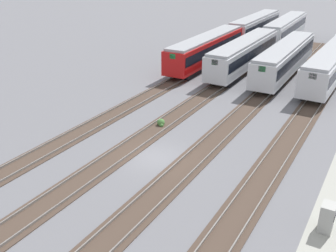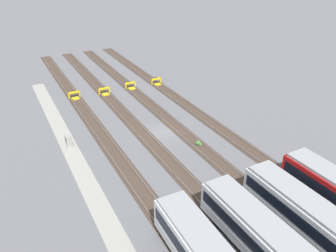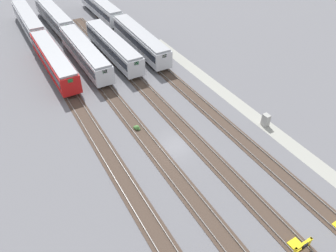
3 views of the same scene
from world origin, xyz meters
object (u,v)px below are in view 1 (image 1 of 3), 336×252
object	(u,v)px
subway_car_front_row_centre	(285,29)
weed_clump	(161,123)
electrical_cabinet	(327,217)
subway_car_front_row_left_inner	(255,26)
subway_car_front_row_right_inner	(331,65)
subway_car_front_row_leftmost	(244,54)
subway_car_back_row_leftmost	(207,49)
subway_car_front_row_rightmost	(285,59)

from	to	relation	value
subway_car_front_row_centre	weed_clump	distance (m)	38.35
electrical_cabinet	subway_car_front_row_left_inner	bearing A→B (deg)	22.97
subway_car_front_row_left_inner	subway_car_front_row_right_inner	bearing A→B (deg)	-141.70
subway_car_front_row_leftmost	electrical_cabinet	bearing A→B (deg)	-151.76
subway_car_front_row_leftmost	subway_car_front_row_right_inner	distance (m)	9.90
subway_car_front_row_leftmost	subway_car_back_row_leftmost	xyz separation A→B (m)	(0.00, 4.97, 0.00)
subway_car_back_row_leftmost	subway_car_front_row_rightmost	bearing A→B (deg)	-90.00
subway_car_back_row_leftmost	subway_car_front_row_right_inner	bearing A→B (deg)	-90.00
electrical_cabinet	subway_car_front_row_rightmost	bearing A→B (deg)	19.46
subway_car_front_row_right_inner	weed_clump	bearing A→B (deg)	152.64
subway_car_front_row_right_inner	subway_car_back_row_leftmost	xyz separation A→B (m)	(0.00, 14.87, 0.00)
electrical_cabinet	weed_clump	size ratio (longest dim) A/B	1.74
subway_car_front_row_right_inner	subway_car_back_row_leftmost	size ratio (longest dim) A/B	1.00
subway_car_front_row_rightmost	electrical_cabinet	distance (m)	28.29
subway_car_back_row_leftmost	electrical_cabinet	size ratio (longest dim) A/B	11.27
subway_car_front_row_rightmost	subway_car_back_row_leftmost	size ratio (longest dim) A/B	1.00
subway_car_front_row_left_inner	subway_car_front_row_leftmost	bearing A→B (deg)	-165.24
subway_car_front_row_right_inner	subway_car_back_row_leftmost	bearing A→B (deg)	90.00
subway_car_front_row_rightmost	electrical_cabinet	size ratio (longest dim) A/B	11.27
subway_car_front_row_left_inner	electrical_cabinet	xyz separation A→B (m)	(-45.46, -19.27, -1.24)
subway_car_front_row_right_inner	subway_car_front_row_centre	bearing A→B (deg)	27.66
subway_car_front_row_leftmost	subway_car_front_row_rightmost	xyz separation A→B (m)	(0.00, -4.90, 0.00)
subway_car_front_row_left_inner	electrical_cabinet	distance (m)	49.39
subway_car_front_row_rightmost	electrical_cabinet	bearing A→B (deg)	-160.54
subway_car_front_row_rightmost	electrical_cabinet	xyz separation A→B (m)	(-26.65, -9.42, -1.24)
subway_car_front_row_right_inner	electrical_cabinet	size ratio (longest dim) A/B	11.29
subway_car_front_row_right_inner	weed_clump	world-z (taller)	subway_car_front_row_right_inner
subway_car_front_row_leftmost	subway_car_front_row_left_inner	bearing A→B (deg)	14.76
subway_car_front_row_centre	subway_car_front_row_right_inner	size ratio (longest dim) A/B	1.00
weed_clump	subway_car_front_row_rightmost	bearing A→B (deg)	-14.52
subway_car_front_row_right_inner	weed_clump	size ratio (longest dim) A/B	19.63
subway_car_front_row_right_inner	weed_clump	distance (m)	21.87
subway_car_front_row_left_inner	subway_car_front_row_centre	world-z (taller)	same
subway_car_front_row_leftmost	electrical_cabinet	size ratio (longest dim) A/B	11.26
subway_car_front_row_rightmost	subway_car_front_row_right_inner	bearing A→B (deg)	-90.00
subway_car_front_row_left_inner	subway_car_back_row_leftmost	distance (m)	18.81
subway_car_front_row_left_inner	subway_car_front_row_rightmost	world-z (taller)	same
subway_car_front_row_right_inner	subway_car_front_row_leftmost	bearing A→B (deg)	90.00
subway_car_front_row_right_inner	subway_car_front_row_rightmost	xyz separation A→B (m)	(0.00, 5.00, 0.00)
subway_car_front_row_left_inner	electrical_cabinet	world-z (taller)	subway_car_front_row_left_inner
subway_car_front_row_left_inner	subway_car_front_row_right_inner	size ratio (longest dim) A/B	1.00
subway_car_front_row_right_inner	subway_car_front_row_rightmost	distance (m)	5.00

